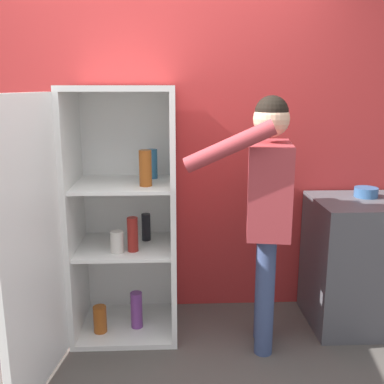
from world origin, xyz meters
TOP-DOWN VIEW (x-y plane):
  - ground_plane at (0.00, 0.00)m, footprint 12.00×12.00m
  - wall_back at (0.00, 0.98)m, footprint 7.00×0.06m
  - refrigerator at (-0.28, 0.53)m, footprint 0.85×1.29m
  - person at (0.73, 0.37)m, footprint 0.69×0.59m
  - counter at (1.45, 0.63)m, footprint 0.66×0.60m
  - bowl at (1.50, 0.72)m, footprint 0.16×0.16m

SIDE VIEW (x-z plane):
  - ground_plane at x=0.00m, z-range 0.00..0.00m
  - counter at x=1.45m, z-range 0.00..0.91m
  - refrigerator at x=-0.28m, z-range -0.01..1.66m
  - bowl at x=1.50m, z-range 0.91..0.98m
  - person at x=0.73m, z-range 0.21..1.83m
  - wall_back at x=0.00m, z-range 0.00..2.55m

